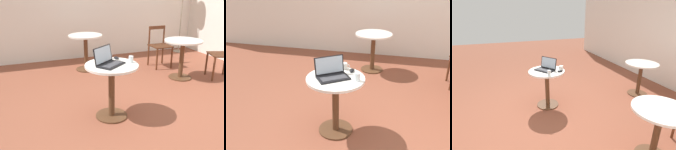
% 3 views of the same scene
% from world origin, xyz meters
% --- Properties ---
extents(ground_plane, '(16.00, 16.00, 0.00)m').
position_xyz_m(ground_plane, '(0.00, 0.00, 0.00)').
color(ground_plane, brown).
extents(wall_back, '(9.40, 0.06, 2.70)m').
position_xyz_m(wall_back, '(0.00, 3.23, 1.35)').
color(wall_back, white).
rests_on(wall_back, ground_plane).
extents(cafe_table_near, '(0.68, 0.68, 0.73)m').
position_xyz_m(cafe_table_near, '(-0.22, 0.22, 0.53)').
color(cafe_table_near, '#51331E').
rests_on(cafe_table_near, ground_plane).
extents(cafe_table_mid, '(0.68, 0.68, 0.73)m').
position_xyz_m(cafe_table_mid, '(1.54, 1.15, 0.53)').
color(cafe_table_mid, '#51331E').
rests_on(cafe_table_mid, ground_plane).
extents(cafe_table_far, '(0.68, 0.68, 0.73)m').
position_xyz_m(cafe_table_far, '(-0.01, 2.27, 0.53)').
color(cafe_table_far, '#51331E').
rests_on(cafe_table_far, ground_plane).
extents(chair_mid_right, '(0.52, 0.52, 0.86)m').
position_xyz_m(chair_mid_right, '(2.27, 0.89, 0.45)').
color(chair_mid_right, '#562D19').
rests_on(chair_mid_right, ground_plane).
extents(chair_mid_back, '(0.41, 0.41, 0.86)m').
position_xyz_m(chair_mid_back, '(1.53, 1.94, 0.45)').
color(chair_mid_back, '#562D19').
rests_on(chair_mid_back, ground_plane).
extents(laptop, '(0.44, 0.41, 0.23)m').
position_xyz_m(laptop, '(-0.26, 0.22, 0.78)').
color(laptop, black).
rests_on(laptop, cafe_table_near).
extents(mouse, '(0.06, 0.10, 0.03)m').
position_xyz_m(mouse, '(-0.07, 0.43, 0.75)').
color(mouse, black).
rests_on(mouse, cafe_table_near).
extents(mug, '(0.11, 0.08, 0.08)m').
position_xyz_m(mug, '(-0.18, 0.50, 0.77)').
color(mug, silver).
rests_on(mug, cafe_table_near).
extents(drinking_glass, '(0.06, 0.06, 0.09)m').
position_xyz_m(drinking_glass, '(0.04, 0.20, 0.78)').
color(drinking_glass, silver).
rests_on(drinking_glass, cafe_table_near).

